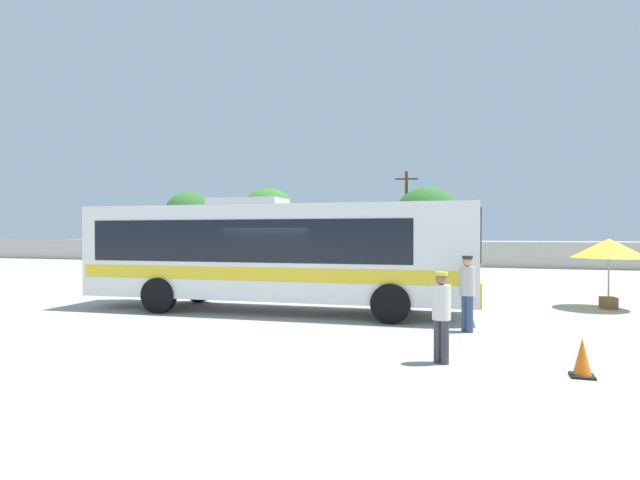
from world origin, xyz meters
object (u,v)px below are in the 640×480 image
at_px(roadside_tree_midright, 427,213).
at_px(roadside_tree_midleft, 269,210).
at_px(parked_car_leftmost_white, 223,255).
at_px(utility_pole_near, 406,215).
at_px(roadside_tree_left, 189,213).
at_px(parked_car_second_red, 302,256).
at_px(passenger_waiting_on_apron, 441,311).
at_px(attendant_by_bus_door, 467,289).
at_px(vendor_umbrella_secondary_yellow, 609,249).
at_px(coach_bus_white_yellow, 271,251).
at_px(traffic_cone_on_apron, 582,358).

bearing_deg(roadside_tree_midright, roadside_tree_midleft, 172.29).
relative_size(parked_car_leftmost_white, utility_pole_near, 0.63).
bearing_deg(roadside_tree_left, parked_car_leftmost_white, -44.75).
bearing_deg(parked_car_second_red, roadside_tree_midleft, 126.62).
bearing_deg(parked_car_second_red, parked_car_leftmost_white, -175.43).
xyz_separation_m(passenger_waiting_on_apron, roadside_tree_midright, (-3.30, 30.18, 2.99)).
relative_size(utility_pole_near, roadside_tree_midleft, 1.14).
xyz_separation_m(passenger_waiting_on_apron, roadside_tree_midleft, (-17.46, 32.10, 3.49)).
bearing_deg(passenger_waiting_on_apron, parked_car_second_red, 115.37).
height_order(attendant_by_bus_door, parked_car_leftmost_white, attendant_by_bus_door).
bearing_deg(attendant_by_bus_door, vendor_umbrella_secondary_yellow, 51.59).
bearing_deg(utility_pole_near, roadside_tree_midleft, 174.56).
distance_m(attendant_by_bus_door, utility_pole_near, 28.40).
relative_size(parked_car_leftmost_white, roadside_tree_midleft, 0.73).
bearing_deg(passenger_waiting_on_apron, roadside_tree_midleft, 118.55).
bearing_deg(parked_car_leftmost_white, attendant_by_bus_door, -48.85).
relative_size(attendant_by_bus_door, roadside_tree_left, 0.29).
bearing_deg(vendor_umbrella_secondary_yellow, passenger_waiting_on_apron, -118.27).
relative_size(coach_bus_white_yellow, roadside_tree_midright, 1.98).
bearing_deg(passenger_waiting_on_apron, coach_bus_white_yellow, 138.67).
bearing_deg(coach_bus_white_yellow, utility_pole_near, 89.16).
xyz_separation_m(attendant_by_bus_door, traffic_cone_on_apron, (1.88, -3.33, -0.72)).
distance_m(roadside_tree_midleft, roadside_tree_midright, 14.30).
relative_size(coach_bus_white_yellow, parked_car_leftmost_white, 2.54).
distance_m(vendor_umbrella_secondary_yellow, traffic_cone_on_apron, 8.92).
relative_size(coach_bus_white_yellow, attendant_by_bus_door, 6.52).
xyz_separation_m(attendant_by_bus_door, roadside_tree_midright, (-3.67, 27.03, 2.90)).
height_order(vendor_umbrella_secondary_yellow, parked_car_leftmost_white, vendor_umbrella_secondary_yellow).
bearing_deg(passenger_waiting_on_apron, parked_car_leftmost_white, 126.48).
distance_m(attendant_by_bus_door, parked_car_second_red, 23.69).
height_order(passenger_waiting_on_apron, roadside_tree_left, roadside_tree_left).
relative_size(passenger_waiting_on_apron, utility_pole_near, 0.23).
height_order(roadside_tree_midleft, roadside_tree_midright, roadside_tree_midleft).
bearing_deg(passenger_waiting_on_apron, utility_pole_near, 99.13).
distance_m(coach_bus_white_yellow, roadside_tree_midright, 25.64).
xyz_separation_m(roadside_tree_left, traffic_cone_on_apron, (27.08, -31.01, -3.96)).
distance_m(passenger_waiting_on_apron, utility_pole_near, 31.44).
xyz_separation_m(vendor_umbrella_secondary_yellow, traffic_cone_on_apron, (-2.22, -8.50, -1.54)).
distance_m(roadside_tree_left, roadside_tree_midright, 21.54).
relative_size(passenger_waiting_on_apron, vendor_umbrella_secondary_yellow, 0.75).
relative_size(vendor_umbrella_secondary_yellow, parked_car_leftmost_white, 0.47).
distance_m(passenger_waiting_on_apron, roadside_tree_left, 39.73).
relative_size(utility_pole_near, traffic_cone_on_apron, 11.43).
height_order(vendor_umbrella_secondary_yellow, utility_pole_near, utility_pole_near).
bearing_deg(utility_pole_near, passenger_waiting_on_apron, -80.87).
distance_m(coach_bus_white_yellow, utility_pole_near, 26.28).
height_order(coach_bus_white_yellow, utility_pole_near, utility_pole_near).
bearing_deg(utility_pole_near, roadside_tree_midright, -23.56).
relative_size(vendor_umbrella_secondary_yellow, traffic_cone_on_apron, 3.42).
distance_m(passenger_waiting_on_apron, traffic_cone_on_apron, 2.35).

